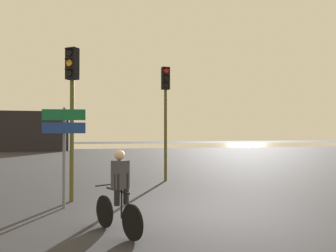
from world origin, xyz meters
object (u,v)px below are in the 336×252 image
traffic_light_center (166,102)px  cyclist (119,192)px  traffic_light_near_left (72,94)px  direction_sign_post (64,139)px  distant_building (21,131)px

traffic_light_center → cyclist: size_ratio=2.83×
traffic_light_near_left → cyclist: traffic_light_near_left is taller
traffic_light_center → cyclist: (-2.31, -6.55, -2.36)m
traffic_light_near_left → traffic_light_center: bearing=-101.9°
traffic_light_near_left → cyclist: (1.11, -3.29, -2.21)m
traffic_light_center → cyclist: bearing=69.2°
direction_sign_post → cyclist: bearing=123.4°
traffic_light_center → direction_sign_post: size_ratio=1.76×
traffic_light_near_left → traffic_light_center: (3.41, 3.26, 0.15)m
cyclist → direction_sign_post: bearing=90.1°
distant_building → direction_sign_post: bearing=-76.2°
traffic_light_near_left → traffic_light_center: traffic_light_center is taller
traffic_light_near_left → cyclist: 4.12m
direction_sign_post → cyclist: direction_sign_post is taller
direction_sign_post → cyclist: 2.94m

